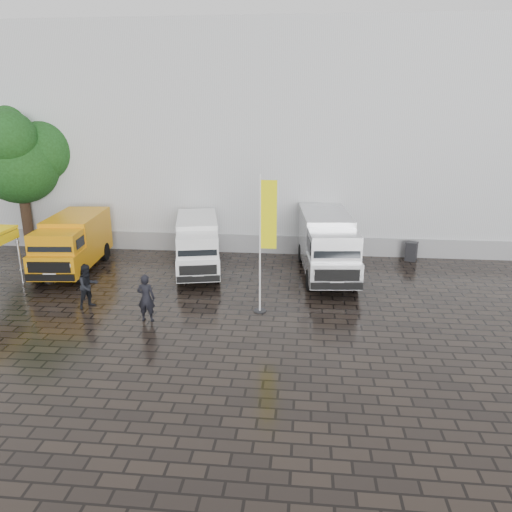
{
  "coord_description": "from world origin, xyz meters",
  "views": [
    {
      "loc": [
        2.51,
        -18.26,
        7.99
      ],
      "look_at": [
        0.43,
        2.2,
        1.6
      ],
      "focal_mm": 35.0,
      "sensor_mm": 36.0,
      "label": 1
    }
  ],
  "objects": [
    {
      "name": "tree",
      "position": [
        -13.16,
        7.75,
        5.07
      ],
      "size": [
        4.4,
        4.4,
        7.89
      ],
      "color": "black",
      "rests_on": "ground"
    },
    {
      "name": "van_white",
      "position": [
        -2.69,
        4.7,
        1.25
      ],
      "size": [
        3.11,
        6.05,
        2.5
      ],
      "primitive_type": null,
      "rotation": [
        0.0,
        0.0,
        0.22
      ],
      "color": "white",
      "rests_on": "ground"
    },
    {
      "name": "hall_plinth",
      "position": [
        2.0,
        7.95,
        0.5
      ],
      "size": [
        44.0,
        0.15,
        1.0
      ],
      "primitive_type": "cube",
      "color": "gray",
      "rests_on": "ground"
    },
    {
      "name": "flagpole",
      "position": [
        1.0,
        -0.05,
        3.08
      ],
      "size": [
        0.88,
        0.5,
        5.45
      ],
      "color": "black",
      "rests_on": "ground"
    },
    {
      "name": "wheelie_bin",
      "position": [
        8.07,
        7.39,
        0.5
      ],
      "size": [
        0.77,
        0.77,
        0.99
      ],
      "primitive_type": "cube",
      "rotation": [
        0.0,
        0.0,
        -0.35
      ],
      "color": "black",
      "rests_on": "ground"
    },
    {
      "name": "person_tent",
      "position": [
        -6.1,
        -0.29,
        0.9
      ],
      "size": [
        1.07,
        1.11,
        1.8
      ],
      "primitive_type": "imported",
      "rotation": [
        0.0,
        0.0,
        0.92
      ],
      "color": "black",
      "rests_on": "ground"
    },
    {
      "name": "exhibition_hall",
      "position": [
        2.0,
        16.0,
        6.0
      ],
      "size": [
        44.0,
        16.0,
        12.0
      ],
      "primitive_type": "cube",
      "color": "silver",
      "rests_on": "ground"
    },
    {
      "name": "ground",
      "position": [
        0.0,
        0.0,
        0.0
      ],
      "size": [
        120.0,
        120.0,
        0.0
      ],
      "primitive_type": "plane",
      "color": "black",
      "rests_on": "ground"
    },
    {
      "name": "van_yellow",
      "position": [
        -8.74,
        4.03,
        1.31
      ],
      "size": [
        2.69,
        5.86,
        2.63
      ],
      "primitive_type": null,
      "rotation": [
        0.0,
        0.0,
        0.09
      ],
      "color": "orange",
      "rests_on": "ground"
    },
    {
      "name": "van_silver",
      "position": [
        3.55,
        4.7,
        1.43
      ],
      "size": [
        2.85,
        6.8,
        2.87
      ],
      "primitive_type": null,
      "rotation": [
        0.0,
        0.0,
        0.1
      ],
      "color": "#BCBDC1",
      "rests_on": "ground"
    },
    {
      "name": "person_front",
      "position": [
        -3.37,
        -1.36,
        0.92
      ],
      "size": [
        0.69,
        0.46,
        1.85
      ],
      "primitive_type": "imported",
      "rotation": [
        0.0,
        0.0,
        3.11
      ],
      "color": "black",
      "rests_on": "ground"
    }
  ]
}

